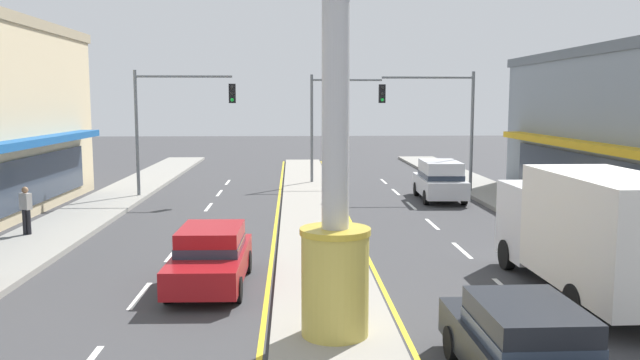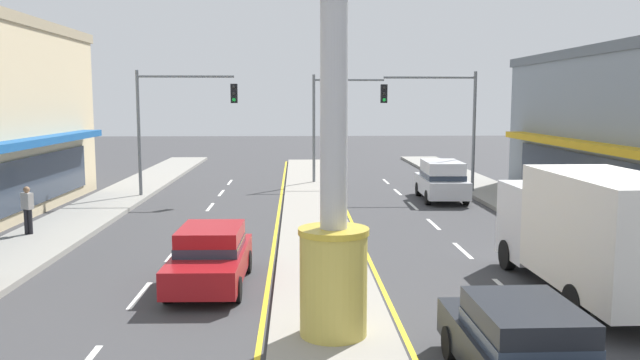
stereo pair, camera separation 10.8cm
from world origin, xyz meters
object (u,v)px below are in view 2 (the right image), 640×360
(traffic_light_left_side, at_px, (175,111))
(suv_near_left_lane, at_px, (442,180))
(district_sign, at_px, (334,124))
(pedestrian_near_kerb, at_px, (28,207))
(traffic_light_right_side, at_px, (440,111))
(box_truck_near_right_lane, at_px, (590,230))
(sedan_far_right_lane, at_px, (522,346))
(sedan_mid_left_lane, at_px, (211,256))
(traffic_light_median_far, at_px, (340,110))

(traffic_light_left_side, distance_m, suv_near_left_lane, 13.21)
(traffic_light_left_side, bearing_deg, district_sign, -71.08)
(suv_near_left_lane, distance_m, pedestrian_near_kerb, 18.10)
(traffic_light_right_side, height_order, pedestrian_near_kerb, traffic_light_right_side)
(box_truck_near_right_lane, bearing_deg, sedan_far_right_lane, -124.29)
(box_truck_near_right_lane, relative_size, suv_near_left_lane, 1.49)
(sedan_far_right_lane, relative_size, suv_near_left_lane, 0.93)
(traffic_light_right_side, xyz_separation_m, pedestrian_near_kerb, (-16.48, -10.04, -3.13))
(sedan_far_right_lane, xyz_separation_m, suv_near_left_lane, (3.30, 20.34, 0.20))
(sedan_far_right_lane, bearing_deg, box_truck_near_right_lane, 55.71)
(suv_near_left_lane, height_order, sedan_mid_left_lane, suv_near_left_lane)
(traffic_light_median_far, bearing_deg, suv_near_left_lane, -54.39)
(traffic_light_right_side, bearing_deg, sedan_mid_left_lane, -120.68)
(suv_near_left_lane, height_order, pedestrian_near_kerb, suv_near_left_lane)
(traffic_light_right_side, relative_size, traffic_light_median_far, 1.00)
(traffic_light_median_far, height_order, sedan_far_right_lane, traffic_light_median_far)
(traffic_light_left_side, relative_size, sedan_far_right_lane, 1.44)
(traffic_light_right_side, relative_size, pedestrian_near_kerb, 3.74)
(traffic_light_left_side, xyz_separation_m, sedan_mid_left_lane, (3.59, -15.05, -3.46))
(traffic_light_median_far, relative_size, sedan_far_right_lane, 1.44)
(suv_near_left_lane, bearing_deg, pedestrian_near_kerb, -153.50)
(box_truck_near_right_lane, distance_m, pedestrian_near_kerb, 17.84)
(traffic_light_median_far, distance_m, sedan_mid_left_lane, 21.00)
(traffic_light_median_far, relative_size, pedestrian_near_kerb, 3.74)
(traffic_light_right_side, xyz_separation_m, suv_near_left_lane, (-0.29, -1.97, -3.26))
(sedan_far_right_lane, relative_size, sedan_mid_left_lane, 1.00)
(traffic_light_median_far, relative_size, box_truck_near_right_lane, 0.89)
(traffic_light_left_side, bearing_deg, sedan_mid_left_lane, -76.60)
(traffic_light_right_side, height_order, suv_near_left_lane, traffic_light_right_side)
(box_truck_near_right_lane, bearing_deg, traffic_light_right_side, 89.15)
(district_sign, xyz_separation_m, sedan_mid_left_lane, (-2.94, 3.98, -3.53))
(box_truck_near_right_lane, bearing_deg, traffic_light_median_far, 101.64)
(traffic_light_median_far, xyz_separation_m, sedan_far_right_lane, (1.14, -26.53, -3.41))
(pedestrian_near_kerb, bearing_deg, suv_near_left_lane, 26.50)
(district_sign, xyz_separation_m, pedestrian_near_kerb, (-9.96, 9.88, -3.20))
(pedestrian_near_kerb, bearing_deg, traffic_light_median_far, 50.50)
(sedan_mid_left_lane, xyz_separation_m, pedestrian_near_kerb, (-7.02, 5.90, 0.33))
(traffic_light_left_side, bearing_deg, suv_near_left_lane, -4.79)
(sedan_far_right_lane, xyz_separation_m, sedan_mid_left_lane, (-5.88, 6.36, 0.00))
(district_sign, height_order, traffic_light_right_side, district_sign)
(traffic_light_median_far, xyz_separation_m, sedan_mid_left_lane, (-4.74, -20.17, -3.41))
(sedan_far_right_lane, relative_size, pedestrian_near_kerb, 2.61)
(traffic_light_median_far, distance_m, sedan_far_right_lane, 26.77)
(traffic_light_right_side, height_order, box_truck_near_right_lane, traffic_light_right_side)
(box_truck_near_right_lane, height_order, sedan_mid_left_lane, box_truck_near_right_lane)
(traffic_light_median_far, distance_m, suv_near_left_lane, 8.26)
(traffic_light_left_side, height_order, traffic_light_right_side, same)
(box_truck_near_right_lane, bearing_deg, suv_near_left_lane, 90.10)
(district_sign, distance_m, pedestrian_near_kerb, 14.39)
(sedan_mid_left_lane, bearing_deg, pedestrian_near_kerb, 139.94)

